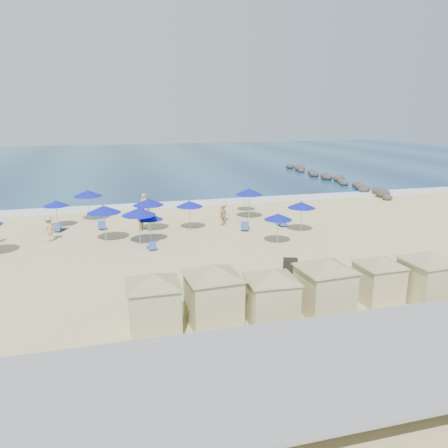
{
  "coord_description": "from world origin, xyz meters",
  "views": [
    {
      "loc": [
        -4.16,
        -26.07,
        8.95
      ],
      "look_at": [
        3.64,
        3.0,
        1.07
      ],
      "focal_mm": 35.0,
      "sensor_mm": 36.0,
      "label": 1
    }
  ],
  "objects_px": {
    "cabana_5": "(429,270)",
    "umbrella_10": "(249,192)",
    "cabana_1": "(213,286)",
    "beachgoer_1": "(143,218)",
    "umbrella_3": "(104,209)",
    "beachgoer_5": "(49,229)",
    "cabana_2": "(271,289)",
    "umbrella_11": "(278,217)",
    "cabana_3": "(325,278)",
    "umbrella_6": "(150,217)",
    "umbrella_2": "(56,203)",
    "beachgoer_2": "(223,216)",
    "cabana_4": "(379,273)",
    "umbrella_9": "(246,192)",
    "umbrella_8": "(190,204)",
    "umbrella_5": "(139,212)",
    "cabana_0": "(154,295)",
    "trash_bin": "(290,266)",
    "umbrella_7": "(148,202)",
    "beachgoer_3": "(224,212)",
    "umbrella_12": "(302,205)",
    "rock_jetty": "(331,178)",
    "beachgoer_4": "(144,203)"
  },
  "relations": [
    {
      "from": "cabana_2",
      "to": "beachgoer_4",
      "type": "distance_m",
      "value": 23.12
    },
    {
      "from": "umbrella_2",
      "to": "beachgoer_2",
      "type": "distance_m",
      "value": 13.04
    },
    {
      "from": "cabana_5",
      "to": "beachgoer_3",
      "type": "xyz_separation_m",
      "value": [
        -5.35,
        17.56,
        -0.82
      ]
    },
    {
      "from": "cabana_5",
      "to": "umbrella_10",
      "type": "xyz_separation_m",
      "value": [
        -3.05,
        17.94,
        0.71
      ]
    },
    {
      "from": "umbrella_3",
      "to": "umbrella_9",
      "type": "relative_size",
      "value": 1.31
    },
    {
      "from": "cabana_2",
      "to": "umbrella_6",
      "type": "distance_m",
      "value": 13.95
    },
    {
      "from": "cabana_5",
      "to": "umbrella_11",
      "type": "relative_size",
      "value": 2.03
    },
    {
      "from": "cabana_1",
      "to": "cabana_5",
      "type": "bearing_deg",
      "value": -3.44
    },
    {
      "from": "cabana_0",
      "to": "beachgoer_2",
      "type": "bearing_deg",
      "value": 65.66
    },
    {
      "from": "cabana_2",
      "to": "umbrella_10",
      "type": "distance_m",
      "value": 18.62
    },
    {
      "from": "umbrella_11",
      "to": "cabana_2",
      "type": "bearing_deg",
      "value": -113.21
    },
    {
      "from": "cabana_5",
      "to": "beachgoer_5",
      "type": "distance_m",
      "value": 24.12
    },
    {
      "from": "umbrella_11",
      "to": "cabana_0",
      "type": "bearing_deg",
      "value": -133.49
    },
    {
      "from": "cabana_5",
      "to": "umbrella_2",
      "type": "relative_size",
      "value": 2.04
    },
    {
      "from": "umbrella_8",
      "to": "beachgoer_3",
      "type": "xyz_separation_m",
      "value": [
        3.17,
        1.76,
        -1.23
      ]
    },
    {
      "from": "umbrella_2",
      "to": "umbrella_8",
      "type": "xyz_separation_m",
      "value": [
        9.9,
        -3.36,
        0.11
      ]
    },
    {
      "from": "cabana_4",
      "to": "umbrella_12",
      "type": "height_order",
      "value": "cabana_4"
    },
    {
      "from": "cabana_4",
      "to": "beachgoer_5",
      "type": "bearing_deg",
      "value": 138.27
    },
    {
      "from": "cabana_4",
      "to": "umbrella_9",
      "type": "relative_size",
      "value": 1.96
    },
    {
      "from": "beachgoer_5",
      "to": "umbrella_2",
      "type": "bearing_deg",
      "value": -129.97
    },
    {
      "from": "cabana_5",
      "to": "umbrella_7",
      "type": "height_order",
      "value": "cabana_5"
    },
    {
      "from": "umbrella_7",
      "to": "cabana_5",
      "type": "bearing_deg",
      "value": -54.15
    },
    {
      "from": "cabana_1",
      "to": "beachgoer_1",
      "type": "xyz_separation_m",
      "value": [
        -1.6,
        16.11,
        -0.74
      ]
    },
    {
      "from": "cabana_5",
      "to": "beachgoer_4",
      "type": "bearing_deg",
      "value": 116.45
    },
    {
      "from": "cabana_1",
      "to": "beachgoer_2",
      "type": "height_order",
      "value": "cabana_1"
    },
    {
      "from": "cabana_1",
      "to": "cabana_3",
      "type": "relative_size",
      "value": 1.01
    },
    {
      "from": "cabana_4",
      "to": "beachgoer_3",
      "type": "height_order",
      "value": "cabana_4"
    },
    {
      "from": "cabana_1",
      "to": "cabana_2",
      "type": "height_order",
      "value": "cabana_1"
    },
    {
      "from": "umbrella_8",
      "to": "trash_bin",
      "type": "bearing_deg",
      "value": -70.35
    },
    {
      "from": "cabana_2",
      "to": "umbrella_9",
      "type": "distance_m",
      "value": 21.43
    },
    {
      "from": "trash_bin",
      "to": "umbrella_8",
      "type": "distance_m",
      "value": 11.34
    },
    {
      "from": "beachgoer_4",
      "to": "beachgoer_5",
      "type": "bearing_deg",
      "value": -149.43
    },
    {
      "from": "umbrella_7",
      "to": "beachgoer_2",
      "type": "xyz_separation_m",
      "value": [
        5.88,
        0.38,
        -1.5
      ]
    },
    {
      "from": "cabana_1",
      "to": "umbrella_11",
      "type": "distance_m",
      "value": 12.14
    },
    {
      "from": "cabana_1",
      "to": "umbrella_10",
      "type": "height_order",
      "value": "cabana_1"
    },
    {
      "from": "cabana_2",
      "to": "umbrella_2",
      "type": "height_order",
      "value": "cabana_2"
    },
    {
      "from": "trash_bin",
      "to": "umbrella_10",
      "type": "distance_m",
      "value": 12.96
    },
    {
      "from": "umbrella_9",
      "to": "umbrella_3",
      "type": "bearing_deg",
      "value": -152.12
    },
    {
      "from": "umbrella_3",
      "to": "umbrella_8",
      "type": "bearing_deg",
      "value": 14.33
    },
    {
      "from": "trash_bin",
      "to": "umbrella_5",
      "type": "xyz_separation_m",
      "value": [
        -7.79,
        7.65,
        1.93
      ]
    },
    {
      "from": "cabana_5",
      "to": "beachgoer_4",
      "type": "height_order",
      "value": "cabana_5"
    },
    {
      "from": "umbrella_6",
      "to": "beachgoer_4",
      "type": "distance_m",
      "value": 9.48
    },
    {
      "from": "cabana_1",
      "to": "umbrella_7",
      "type": "height_order",
      "value": "cabana_1"
    },
    {
      "from": "trash_bin",
      "to": "cabana_2",
      "type": "bearing_deg",
      "value": -101.15
    },
    {
      "from": "cabana_0",
      "to": "beachgoer_3",
      "type": "height_order",
      "value": "cabana_0"
    },
    {
      "from": "umbrella_5",
      "to": "beachgoer_5",
      "type": "height_order",
      "value": "umbrella_5"
    },
    {
      "from": "umbrella_3",
      "to": "beachgoer_5",
      "type": "relative_size",
      "value": 1.45
    },
    {
      "from": "umbrella_6",
      "to": "cabana_1",
      "type": "bearing_deg",
      "value": -83.84
    },
    {
      "from": "rock_jetty",
      "to": "cabana_4",
      "type": "bearing_deg",
      "value": -115.12
    },
    {
      "from": "umbrella_3",
      "to": "umbrella_7",
      "type": "distance_m",
      "value": 3.71
    }
  ]
}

